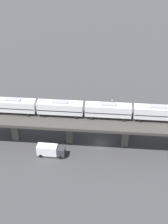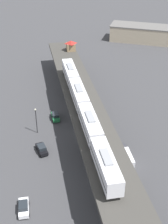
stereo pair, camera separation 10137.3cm
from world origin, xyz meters
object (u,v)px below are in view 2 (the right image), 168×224
Objects in this scene: street_lamp at (36,119)px; warehouse_building at (144,33)px; street_car_black at (42,149)px; delivery_truck at (125,157)px; subway_train at (84,108)px; signal_hut at (71,45)px; street_car_white at (24,207)px; street_car_green at (55,116)px.

street_lamp is 0.23× the size of warehouse_building.
street_car_black is at bearing -67.84° from street_lamp.
warehouse_building is (6.48, 81.84, 1.65)m from delivery_truck.
subway_train is 11.78× the size of signal_hut.
signal_hut reaches higher than street_lamp.
warehouse_building reaches higher than delivery_truck.
street_car_white is 0.63× the size of delivery_truck.
street_lamp is at bearing 163.45° from subway_train.
street_car_green is (0.79, -30.56, -8.62)m from signal_hut.
street_car_black is 18.84m from delivery_truck.
warehouse_building is (28.21, 72.95, -0.70)m from street_lamp.
street_car_black is at bearing -90.92° from street_car_green.
signal_hut is 0.54× the size of delivery_truck.
street_car_white is at bearing -88.64° from signal_hut.
warehouse_building is (25.81, 35.76, -6.15)m from signal_hut.
subway_train is at bearing -76.50° from signal_hut.
warehouse_building is at bearing 85.48° from delivery_truck.
delivery_truck is at bearing -28.91° from subway_train.
signal_hut is 0.14× the size of warehouse_building.
delivery_truck is (17.87, 15.35, 0.82)m from street_car_white.
signal_hut is 0.86× the size of street_car_white.
delivery_truck is 23.60m from street_lamp.
subway_train reaches higher than street_lamp.
warehouse_building reaches higher than street_car_green.
street_car_white is at bearing -86.99° from street_car_black.
street_lamp is (-21.73, 8.89, 2.35)m from delivery_truck.
warehouse_building is (25.01, 66.33, 2.47)m from street_car_green.
subway_train reaches higher than street_car_white.
street_car_white is 100.22m from warehouse_building.
subway_train is 13.84m from delivery_truck.
signal_hut is 0.86× the size of street_car_green.
street_car_green is at bearing 91.24° from street_car_white.
delivery_truck is 82.12m from warehouse_building.
street_car_green and street_car_black have the same top height.
warehouse_building reaches higher than street_car_black.
signal_hut is at bearing -125.81° from warehouse_building.
street_lamp is at bearing 112.16° from street_car_black.
street_car_black is (-0.22, -13.93, 0.00)m from street_car_green.
signal_hut is 0.59× the size of street_lamp.
warehouse_building is (24.34, 97.19, 2.47)m from street_car_white.
subway_train reaches higher than warehouse_building.
street_car_white is at bearing -104.06° from warehouse_building.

